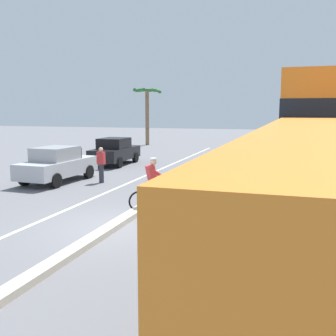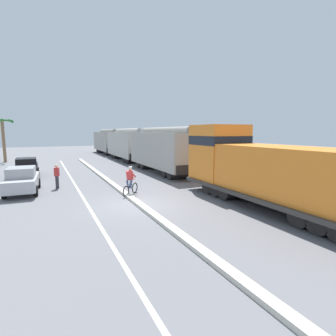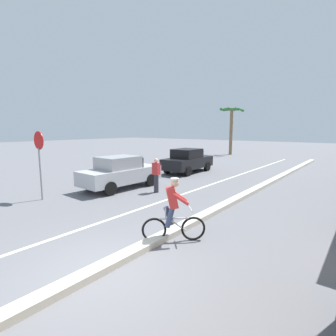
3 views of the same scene
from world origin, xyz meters
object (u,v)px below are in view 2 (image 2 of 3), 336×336
(hopper_car_middle, at_px, (127,145))
(locomotive, at_px, (260,171))
(parked_car_black, at_px, (27,168))
(pedestrian_by_cars, at_px, (57,176))
(parked_car_silver, at_px, (22,180))
(palm_tree_near, at_px, (2,128))
(cyclist, at_px, (130,182))
(hopper_car_trailing, at_px, (108,142))
(hopper_car_lead, at_px, (163,150))

(hopper_car_middle, bearing_deg, locomotive, -90.00)
(parked_car_black, distance_m, pedestrian_by_cars, 6.09)
(locomotive, relative_size, parked_car_silver, 2.72)
(locomotive, height_order, palm_tree_near, palm_tree_near)
(locomotive, distance_m, cyclist, 7.38)
(locomotive, xyz_separation_m, parked_car_black, (-11.39, 14.45, -0.98))
(hopper_car_trailing, xyz_separation_m, palm_tree_near, (-14.47, -7.45, 2.11))
(parked_car_silver, xyz_separation_m, cyclist, (5.88, -3.42, 0.00))
(hopper_car_trailing, relative_size, pedestrian_by_cars, 6.54)
(palm_tree_near, bearing_deg, cyclist, -68.64)
(hopper_car_lead, bearing_deg, locomotive, -90.00)
(locomotive, relative_size, hopper_car_lead, 1.10)
(parked_car_silver, xyz_separation_m, pedestrian_by_cars, (2.01, 0.42, 0.03))
(cyclist, bearing_deg, locomotive, -41.69)
(palm_tree_near, bearing_deg, parked_car_silver, -80.95)
(cyclist, bearing_deg, palm_tree_near, 111.36)
(parked_car_black, xyz_separation_m, pedestrian_by_cars, (2.05, -5.74, 0.03))
(parked_car_silver, height_order, parked_car_black, same)
(hopper_car_lead, relative_size, pedestrian_by_cars, 6.54)
(parked_car_silver, relative_size, palm_tree_near, 0.78)
(hopper_car_trailing, xyz_separation_m, cyclist, (-5.46, -30.49, -1.26))
(hopper_car_middle, height_order, parked_car_silver, hopper_car_middle)
(locomotive, relative_size, pedestrian_by_cars, 7.17)
(hopper_car_lead, xyz_separation_m, hopper_car_trailing, (0.00, 23.20, 0.00))
(locomotive, bearing_deg, pedestrian_by_cars, 137.00)
(locomotive, height_order, hopper_car_trailing, locomotive)
(hopper_car_middle, distance_m, palm_tree_near, 15.20)
(parked_car_black, height_order, cyclist, cyclist)
(hopper_car_lead, bearing_deg, parked_car_silver, -161.18)
(hopper_car_trailing, distance_m, parked_car_black, 23.84)
(parked_car_black, bearing_deg, palm_tree_near, 102.89)
(hopper_car_middle, xyz_separation_m, parked_car_black, (-11.39, -9.31, -1.26))
(hopper_car_trailing, relative_size, palm_tree_near, 1.94)
(hopper_car_trailing, xyz_separation_m, pedestrian_by_cars, (-9.34, -26.64, -1.23))
(hopper_car_lead, relative_size, parked_car_black, 2.49)
(locomotive, xyz_separation_m, cyclist, (-5.46, 4.86, -0.98))
(locomotive, height_order, pedestrian_by_cars, locomotive)
(hopper_car_lead, bearing_deg, palm_tree_near, 132.58)
(hopper_car_trailing, bearing_deg, parked_car_black, -118.59)
(locomotive, distance_m, parked_car_black, 18.43)
(hopper_car_trailing, bearing_deg, palm_tree_near, -152.77)
(hopper_car_trailing, bearing_deg, parked_car_silver, -112.74)
(hopper_car_middle, height_order, hopper_car_trailing, same)
(palm_tree_near, bearing_deg, pedestrian_by_cars, -75.03)
(hopper_car_trailing, height_order, parked_car_silver, hopper_car_trailing)
(hopper_car_lead, relative_size, cyclist, 6.18)
(hopper_car_lead, xyz_separation_m, cyclist, (-5.46, -7.29, -1.26))
(hopper_car_middle, xyz_separation_m, palm_tree_near, (-14.47, 4.15, 2.11))
(parked_car_black, bearing_deg, hopper_car_trailing, 61.41)
(hopper_car_trailing, distance_m, pedestrian_by_cars, 28.26)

